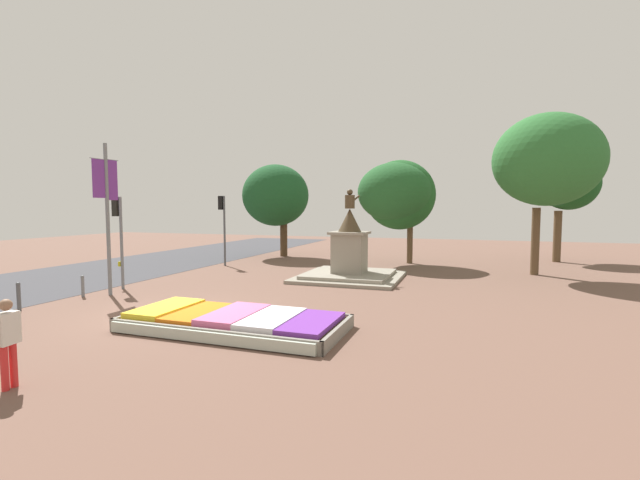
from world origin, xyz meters
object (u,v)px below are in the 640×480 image
object	(u,v)px
traffic_light_far_corner	(223,217)
kerb_bollard_mid_b	(19,296)
pedestrian_crossing_plaza	(7,337)
kerb_bollard_north	(83,285)
flower_planter	(233,322)
statue_monument	(350,260)
banner_pole	(107,211)
traffic_light_mid_block	(119,226)

from	to	relation	value
traffic_light_far_corner	kerb_bollard_mid_b	bearing A→B (deg)	-91.93
pedestrian_crossing_plaza	kerb_bollard_north	bearing A→B (deg)	130.11
flower_planter	statue_monument	world-z (taller)	statue_monument
traffic_light_far_corner	banner_pole	world-z (taller)	banner_pole
traffic_light_far_corner	banner_pole	bearing A→B (deg)	-87.15
traffic_light_mid_block	banner_pole	distance (m)	1.47
traffic_light_mid_block	statue_monument	bearing A→B (deg)	33.59
banner_pole	pedestrian_crossing_plaza	size ratio (longest dim) A/B	3.44
banner_pole	kerb_bollard_north	bearing A→B (deg)	-142.13
pedestrian_crossing_plaza	flower_planter	bearing A→B (deg)	68.17
kerb_bollard_mid_b	banner_pole	bearing A→B (deg)	74.05
banner_pole	kerb_bollard_north	distance (m)	2.96
statue_monument	traffic_light_mid_block	bearing A→B (deg)	-146.41
kerb_bollard_north	banner_pole	bearing A→B (deg)	37.87
statue_monument	kerb_bollard_north	bearing A→B (deg)	-139.29
banner_pole	flower_planter	bearing A→B (deg)	-20.58
banner_pole	statue_monument	bearing A→B (deg)	40.97
pedestrian_crossing_plaza	kerb_bollard_north	size ratio (longest dim) A/B	2.04
pedestrian_crossing_plaza	kerb_bollard_north	xyz separation A→B (m)	(-5.74, 6.82, -0.54)
traffic_light_mid_block	traffic_light_far_corner	size ratio (longest dim) A/B	0.94
banner_pole	pedestrian_crossing_plaza	world-z (taller)	banner_pole
kerb_bollard_mid_b	flower_planter	bearing A→B (deg)	2.62
traffic_light_far_corner	pedestrian_crossing_plaza	bearing A→B (deg)	-71.53
statue_monument	traffic_light_mid_block	size ratio (longest dim) A/B	1.25
banner_pole	traffic_light_mid_block	bearing A→B (deg)	117.12
flower_planter	kerb_bollard_mid_b	size ratio (longest dim) A/B	6.52
pedestrian_crossing_plaza	kerb_bollard_mid_b	distance (m)	7.36
traffic_light_mid_block	banner_pole	world-z (taller)	banner_pole
traffic_light_far_corner	kerb_bollard_north	size ratio (longest dim) A/B	4.91
flower_planter	kerb_bollard_mid_b	bearing A→B (deg)	-177.38
flower_planter	kerb_bollard_mid_b	distance (m)	7.78
statue_monument	kerb_bollard_mid_b	xyz separation A→B (m)	(-8.63, -9.71, -0.42)
traffic_light_far_corner	flower_planter	bearing A→B (deg)	-57.40
flower_planter	traffic_light_mid_block	xyz separation A→B (m)	(-7.53, 3.79, 2.41)
banner_pole	kerb_bollard_north	world-z (taller)	banner_pole
flower_planter	pedestrian_crossing_plaza	bearing A→B (deg)	-111.83
pedestrian_crossing_plaza	statue_monument	bearing A→B (deg)	78.89
traffic_light_mid_block	pedestrian_crossing_plaza	distance (m)	10.38
traffic_light_far_corner	kerb_bollard_mid_b	world-z (taller)	traffic_light_far_corner
pedestrian_crossing_plaza	kerb_bollard_north	distance (m)	8.93
banner_pole	pedestrian_crossing_plaza	distance (m)	9.21
statue_monument	pedestrian_crossing_plaza	xyz separation A→B (m)	(-2.78, -14.15, 0.06)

